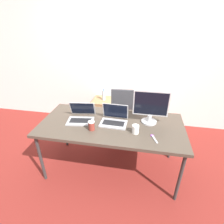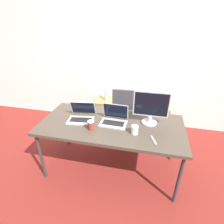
{
  "view_description": "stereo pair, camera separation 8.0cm",
  "coord_description": "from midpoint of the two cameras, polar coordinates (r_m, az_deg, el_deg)",
  "views": [
    {
      "loc": [
        0.36,
        -1.91,
        2.0
      ],
      "look_at": [
        0.0,
        0.04,
        0.93
      ],
      "focal_mm": 28.0,
      "sensor_mm": 36.0,
      "label": 1
    },
    {
      "loc": [
        0.44,
        -1.89,
        2.0
      ],
      "look_at": [
        0.0,
        0.04,
        0.93
      ],
      "focal_mm": 28.0,
      "sensor_mm": 36.0,
      "label": 2
    }
  ],
  "objects": [
    {
      "name": "wall_back",
      "position": [
        3.43,
        3.74,
        16.57
      ],
      "size": [
        10.0,
        0.05,
        2.6
      ],
      "color": "white",
      "rests_on": "ground_plane"
    },
    {
      "name": "cabinet_right",
      "position": [
        3.54,
        12.9,
        -1.47
      ],
      "size": [
        0.44,
        0.43,
        0.56
      ],
      "color": "#99754C",
      "rests_on": "ground_plane"
    },
    {
      "name": "water_bottle",
      "position": [
        3.46,
        -3.39,
        5.55
      ],
      "size": [
        0.06,
        0.06,
        0.22
      ],
      "color": "silver",
      "rests_on": "cabinet_left"
    },
    {
      "name": "laptop_left",
      "position": [
        2.29,
        -0.31,
        -2.4
      ],
      "size": [
        0.35,
        0.28,
        0.24
      ],
      "color": "#ADADB2",
      "rests_on": "desk"
    },
    {
      "name": "scissors",
      "position": [
        2.08,
        12.4,
        -8.27
      ],
      "size": [
        0.09,
        0.16,
        0.01
      ],
      "color": "#B2B2B7",
      "rests_on": "desk"
    },
    {
      "name": "office_chair",
      "position": [
        3.08,
        3.57,
        -3.18
      ],
      "size": [
        0.56,
        0.57,
        1.06
      ],
      "color": "#232326",
      "rests_on": "ground_plane"
    },
    {
      "name": "coffee_cup_brown",
      "position": [
        2.16,
        -7.79,
        -4.45
      ],
      "size": [
        0.08,
        0.08,
        0.12
      ],
      "color": "maroon",
      "rests_on": "desk"
    },
    {
      "name": "laptop_right",
      "position": [
        2.4,
        -10.97,
        -1.53
      ],
      "size": [
        0.37,
        0.35,
        0.23
      ],
      "color": "#ADADB2",
      "rests_on": "desk"
    },
    {
      "name": "desk",
      "position": [
        2.32,
        -1.19,
        -4.78
      ],
      "size": [
        1.87,
        0.88,
        0.78
      ],
      "color": "#473D33",
      "rests_on": "ground_plane"
    },
    {
      "name": "monitor",
      "position": [
        2.26,
        11.5,
        1.67
      ],
      "size": [
        0.45,
        0.2,
        0.44
      ],
      "color": "#B7B7BC",
      "rests_on": "desk"
    },
    {
      "name": "ground_plane",
      "position": [
        2.79,
        -1.03,
        -17.49
      ],
      "size": [
        14.0,
        14.0,
        0.0
      ],
      "primitive_type": "plane",
      "color": "maroon"
    },
    {
      "name": "coffee_cup_white",
      "position": [
        2.1,
        6.6,
        -5.61
      ],
      "size": [
        0.08,
        0.08,
        0.11
      ],
      "color": "white",
      "rests_on": "desk"
    },
    {
      "name": "cabinet_left",
      "position": [
        3.62,
        -3.23,
        -0.04
      ],
      "size": [
        0.44,
        0.43,
        0.56
      ],
      "color": "#99754C",
      "rests_on": "ground_plane"
    }
  ]
}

